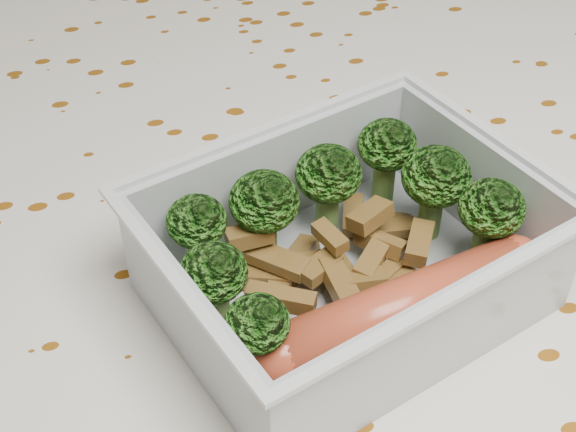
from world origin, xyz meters
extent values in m
cube|color=brown|center=(0.00, 0.00, 0.73)|extent=(1.40, 0.90, 0.04)
cube|color=silver|center=(0.00, 0.00, 0.75)|extent=(1.46, 0.96, 0.01)
cube|color=silver|center=(0.01, -0.03, 0.76)|extent=(0.18, 0.16, 0.00)
cube|color=silver|center=(-0.01, 0.03, 0.79)|extent=(0.15, 0.05, 0.05)
cube|color=silver|center=(0.03, -0.08, 0.79)|extent=(0.15, 0.05, 0.05)
cube|color=silver|center=(0.08, 0.00, 0.79)|extent=(0.04, 0.11, 0.05)
cube|color=silver|center=(-0.06, -0.05, 0.79)|extent=(0.04, 0.11, 0.05)
cube|color=silver|center=(-0.01, 0.03, 0.81)|extent=(0.16, 0.05, 0.00)
cube|color=silver|center=(0.03, -0.08, 0.81)|extent=(0.16, 0.05, 0.00)
cube|color=silver|center=(0.08, 0.00, 0.81)|extent=(0.04, 0.11, 0.00)
cube|color=silver|center=(-0.07, -0.05, 0.81)|extent=(0.04, 0.11, 0.00)
cylinder|color=#608C3F|center=(-0.05, 0.00, 0.77)|extent=(0.01, 0.01, 0.03)
ellipsoid|color=#468728|center=(-0.05, 0.00, 0.80)|extent=(0.03, 0.03, 0.02)
cylinder|color=#608C3F|center=(-0.02, 0.00, 0.77)|extent=(0.01, 0.01, 0.02)
ellipsoid|color=#468728|center=(-0.02, 0.00, 0.79)|extent=(0.03, 0.03, 0.03)
cylinder|color=#608C3F|center=(0.01, 0.01, 0.77)|extent=(0.01, 0.01, 0.02)
ellipsoid|color=#468728|center=(0.01, 0.01, 0.79)|extent=(0.03, 0.03, 0.03)
cylinder|color=#608C3F|center=(0.05, 0.03, 0.77)|extent=(0.01, 0.01, 0.03)
ellipsoid|color=#468728|center=(0.05, 0.03, 0.80)|extent=(0.03, 0.03, 0.02)
cylinder|color=#608C3F|center=(-0.05, -0.03, 0.77)|extent=(0.01, 0.01, 0.03)
ellipsoid|color=#468728|center=(-0.05, -0.03, 0.80)|extent=(0.03, 0.03, 0.02)
cylinder|color=#608C3F|center=(0.06, 0.00, 0.77)|extent=(0.01, 0.01, 0.02)
ellipsoid|color=#468728|center=(0.06, 0.00, 0.79)|extent=(0.03, 0.03, 0.03)
cylinder|color=#608C3F|center=(-0.04, -0.06, 0.77)|extent=(0.01, 0.01, 0.03)
ellipsoid|color=#468728|center=(-0.04, -0.06, 0.80)|extent=(0.02, 0.02, 0.02)
cylinder|color=#608C3F|center=(0.07, -0.03, 0.77)|extent=(0.01, 0.01, 0.03)
ellipsoid|color=#468728|center=(0.07, -0.03, 0.80)|extent=(0.03, 0.03, 0.02)
cube|color=olive|center=(0.03, -0.01, 0.78)|extent=(0.02, 0.02, 0.01)
cube|color=olive|center=(0.01, -0.02, 0.77)|extent=(0.01, 0.02, 0.01)
cube|color=olive|center=(-0.01, -0.01, 0.76)|extent=(0.03, 0.03, 0.01)
cube|color=olive|center=(-0.01, -0.01, 0.77)|extent=(0.03, 0.01, 0.01)
cube|color=olive|center=(-0.02, -0.01, 0.77)|extent=(0.03, 0.03, 0.01)
cube|color=olive|center=(-0.02, -0.02, 0.76)|extent=(0.02, 0.02, 0.01)
cube|color=olive|center=(0.01, -0.03, 0.77)|extent=(0.02, 0.01, 0.01)
cube|color=olive|center=(0.03, -0.03, 0.77)|extent=(0.02, 0.02, 0.01)
cube|color=olive|center=(0.02, -0.02, 0.77)|extent=(0.02, 0.03, 0.01)
cube|color=olive|center=(0.03, -0.01, 0.77)|extent=(0.02, 0.02, 0.01)
cube|color=olive|center=(-0.03, 0.00, 0.78)|extent=(0.02, 0.01, 0.01)
cube|color=olive|center=(0.00, -0.02, 0.77)|extent=(0.02, 0.02, 0.01)
cube|color=olive|center=(0.03, 0.01, 0.77)|extent=(0.02, 0.03, 0.01)
cube|color=olive|center=(-0.03, -0.04, 0.78)|extent=(0.03, 0.02, 0.01)
cube|color=olive|center=(0.04, 0.00, 0.77)|extent=(0.03, 0.01, 0.01)
cube|color=olive|center=(0.03, -0.03, 0.77)|extent=(0.02, 0.02, 0.01)
cube|color=olive|center=(0.00, -0.03, 0.77)|extent=(0.01, 0.03, 0.01)
cube|color=olive|center=(0.04, 0.01, 0.77)|extent=(0.02, 0.02, 0.01)
cube|color=olive|center=(0.00, -0.01, 0.78)|extent=(0.01, 0.02, 0.01)
cube|color=olive|center=(0.04, -0.02, 0.78)|extent=(0.02, 0.03, 0.01)
cube|color=olive|center=(-0.03, -0.01, 0.76)|extent=(0.03, 0.02, 0.01)
cylinder|color=#B44226|center=(0.02, -0.06, 0.78)|extent=(0.12, 0.05, 0.03)
sphere|color=#B44226|center=(0.08, -0.05, 0.78)|extent=(0.03, 0.03, 0.03)
sphere|color=#B44226|center=(-0.03, -0.07, 0.78)|extent=(0.03, 0.03, 0.03)
camera|label=1|loc=(-0.08, -0.25, 1.02)|focal=50.00mm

